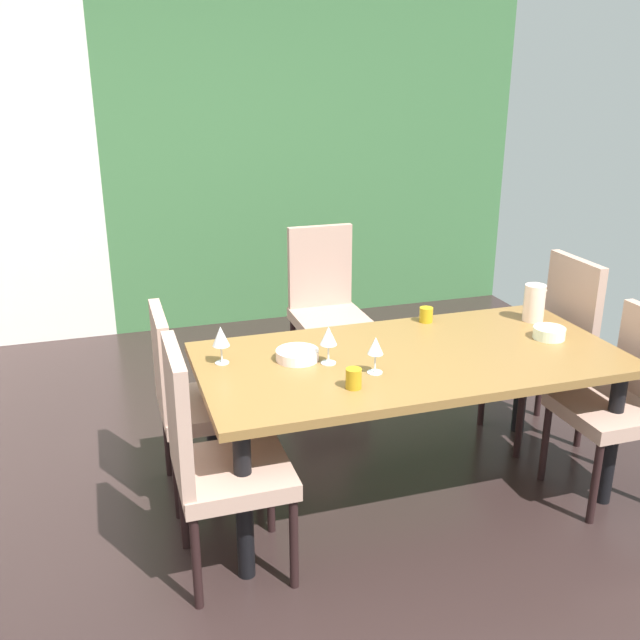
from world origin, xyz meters
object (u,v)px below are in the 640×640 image
wine_glass_near_shelf (221,337)px  wine_glass_corner (375,347)px  wine_glass_east (328,337)px  serving_bowl_right (549,333)px  chair_right_near (625,395)px  chair_left_near (211,455)px  chair_head_far (325,301)px  chair_right_far (550,343)px  dining_table (410,370)px  serving_bowl_front (297,355)px  cup_near_window (354,378)px  pitcher_north (534,303)px  chair_left_far (191,394)px  cup_rear (426,315)px

wine_glass_near_shelf → wine_glass_corner: 0.68m
wine_glass_east → serving_bowl_right: bearing=-1.6°
wine_glass_east → chair_right_near: bearing=-13.6°
chair_left_near → chair_head_far: 1.96m
chair_left_near → chair_right_far: chair_right_far is taller
dining_table → wine_glass_east: size_ratio=11.16×
dining_table → serving_bowl_front: size_ratio=9.97×
chair_right_far → chair_head_far: 1.42m
chair_left_near → wine_glass_near_shelf: (0.14, 0.47, 0.30)m
chair_left_near → serving_bowl_front: 0.65m
wine_glass_near_shelf → cup_near_window: (0.47, -0.42, -0.08)m
chair_left_near → wine_glass_near_shelf: 0.58m
serving_bowl_right → pitcher_north: size_ratio=0.79×
chair_left_near → chair_left_far: size_ratio=1.06×
wine_glass_corner → chair_left_near: bearing=-167.2°
serving_bowl_front → cup_near_window: bearing=-69.0°
pitcher_north → cup_near_window: bearing=-157.3°
chair_left_near → wine_glass_east: size_ratio=5.75×
cup_near_window → serving_bowl_front: bearing=111.0°
chair_left_near → wine_glass_east: bearing=119.2°
chair_right_far → chair_left_far: size_ratio=1.08×
chair_right_far → chair_left_far: 1.94m
chair_right_far → chair_right_near: bearing=179.1°
chair_right_near → chair_left_far: size_ratio=0.97×
dining_table → serving_bowl_right: serving_bowl_right is taller
wine_glass_near_shelf → cup_near_window: 0.63m
chair_right_near → wine_glass_east: 1.43m
chair_left_near → cup_near_window: bearing=94.9°
wine_glass_east → wine_glass_corner: bearing=-45.2°
chair_left_far → chair_head_far: (1.01, 1.07, 0.02)m
chair_left_near → wine_glass_east: 0.73m
chair_head_far → cup_near_window: bearing=75.9°
chair_head_far → chair_left_near: bearing=58.9°
dining_table → pitcher_north: size_ratio=9.96×
serving_bowl_front → cup_near_window: 0.38m
dining_table → chair_right_near: 1.02m
chair_left_near → wine_glass_corner: size_ratio=6.05×
chair_right_near → serving_bowl_front: 1.54m
wine_glass_corner → pitcher_north: 1.09m
chair_left_near → cup_near_window: size_ratio=11.67×
wine_glass_near_shelf → serving_bowl_front: wine_glass_near_shelf is taller
wine_glass_corner → cup_rear: 0.72m
chair_right_near → pitcher_north: 0.64m
chair_left_far → cup_near_window: chair_left_far is taller
dining_table → serving_bowl_front: serving_bowl_front is taller
serving_bowl_right → cup_near_window: 1.12m
serving_bowl_front → pitcher_north: 1.31m
chair_right_far → serving_bowl_front: chair_right_far is taller
chair_right_far → wine_glass_east: (-1.36, -0.28, 0.30)m
chair_right_near → wine_glass_corner: chair_right_near is taller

